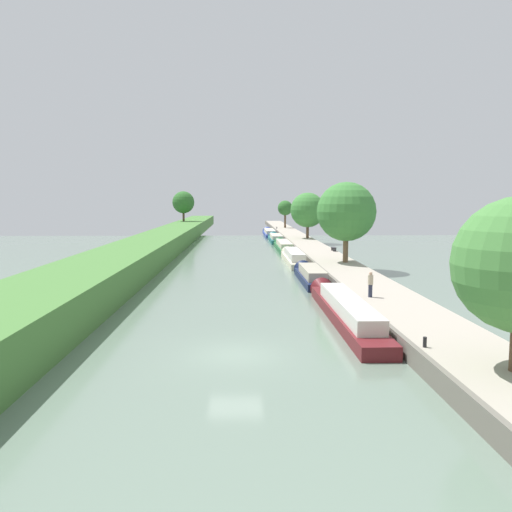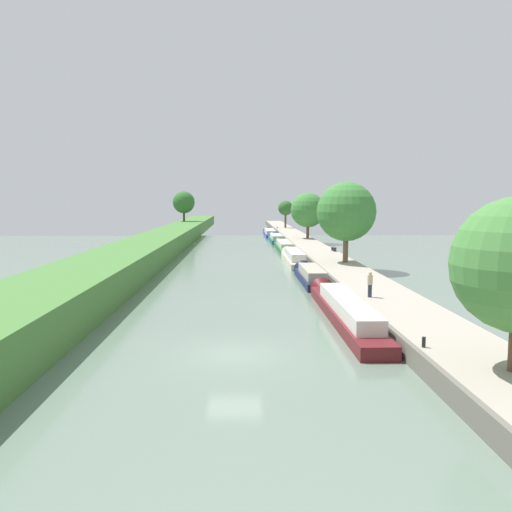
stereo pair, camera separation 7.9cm
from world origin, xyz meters
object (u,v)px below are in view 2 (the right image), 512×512
narrowboat_navy (310,275)px  narrowboat_teal (276,238)px  narrowboat_green (283,246)px  narrowboat_blue (270,233)px  narrowboat_cream (293,257)px  mooring_bollard_near (424,342)px  mooring_bollard_far (277,228)px  park_bench (334,248)px  narrowboat_maroon (343,309)px  person_walking (370,284)px

narrowboat_navy → narrowboat_teal: 43.66m
narrowboat_green → narrowboat_blue: (-0.33, 30.47, -0.03)m
narrowboat_cream → mooring_bollard_near: size_ratio=32.05×
narrowboat_teal → mooring_bollard_far: 22.69m
narrowboat_cream → mooring_bollard_near: (1.81, -37.19, 0.51)m
park_bench → narrowboat_teal: bearing=101.7°
narrowboat_cream → mooring_bollard_near: bearing=-87.2°
narrowboat_maroon → narrowboat_blue: size_ratio=1.04×
narrowboat_green → person_walking: size_ratio=9.24×
narrowboat_cream → narrowboat_blue: size_ratio=0.88×
narrowboat_green → narrowboat_teal: bearing=90.3°
narrowboat_green → narrowboat_blue: bearing=90.6°
mooring_bollard_near → mooring_bollard_far: (0.00, 89.88, 0.00)m
narrowboat_maroon → mooring_bollard_far: 80.78m
narrowboat_navy → mooring_bollard_near: narrowboat_navy is taller
narrowboat_cream → narrowboat_green: bearing=89.6°
narrowboat_blue → mooring_bollard_near: bearing=-88.6°
person_walking → mooring_bollard_near: (-0.52, -11.32, -0.65)m
narrowboat_teal → person_walking: bearing=-87.6°
narrowboat_teal → mooring_bollard_far: mooring_bollard_far is taller
narrowboat_maroon → narrowboat_cream: 28.07m
park_bench → narrowboat_blue: bearing=97.7°
narrowboat_maroon → narrowboat_blue: 73.52m
narrowboat_teal → mooring_bollard_near: size_ratio=28.67×
person_walking → park_bench: 30.12m
mooring_bollard_near → park_bench: bearing=85.0°
person_walking → mooring_bollard_far: 78.56m
narrowboat_blue → person_walking: (2.56, -71.31, 1.26)m
narrowboat_navy → narrowboat_blue: size_ratio=0.68×
person_walking → narrowboat_navy: bearing=100.2°
narrowboat_green → narrowboat_maroon: bearing=-89.9°
narrowboat_navy → park_bench: size_ratio=7.45×
narrowboat_green → narrowboat_blue: 30.47m
park_bench → mooring_bollard_far: bearing=94.2°
mooring_bollard_near → park_bench: size_ratio=0.30×
person_walking → park_bench: (3.06, 29.96, -0.53)m
narrowboat_green → park_bench: size_ratio=10.22×
narrowboat_maroon → narrowboat_blue: bearing=90.3°
mooring_bollard_far → person_walking: bearing=-89.6°
person_walking → mooring_bollard_far: (-0.52, 78.56, -0.65)m
narrowboat_teal → mooring_bollard_near: bearing=-88.5°
narrowboat_cream → mooring_bollard_far: size_ratio=32.05×
narrowboat_cream → narrowboat_teal: size_ratio=1.12×
narrowboat_teal → narrowboat_cream: bearing=-90.0°
mooring_bollard_far → narrowboat_cream: bearing=-92.0°
narrowboat_blue → park_bench: size_ratio=10.92×
narrowboat_maroon → narrowboat_cream: (-0.19, 28.07, -0.01)m
mooring_bollard_near → park_bench: (3.58, 41.28, 0.12)m
narrowboat_green → narrowboat_teal: 15.10m
narrowboat_blue → narrowboat_maroon: bearing=-89.7°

